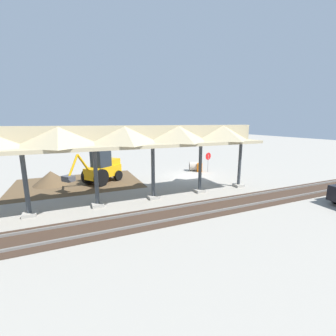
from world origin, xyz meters
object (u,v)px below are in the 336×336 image
stop_sign (208,158)px  concrete_pipe (194,166)px  traffic_barrel (200,168)px  backhoe (102,168)px

stop_sign → concrete_pipe: stop_sign is taller
concrete_pipe → traffic_barrel: 0.76m
stop_sign → backhoe: 10.72m
backhoe → traffic_barrel: (-9.89, -0.40, -0.81)m
stop_sign → traffic_barrel: 1.32m
backhoe → concrete_pipe: bearing=-173.4°
backhoe → traffic_barrel: backhoe is taller
backhoe → concrete_pipe: size_ratio=3.89×
backhoe → concrete_pipe: 9.70m
backhoe → concrete_pipe: (-9.61, -1.11, -0.78)m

